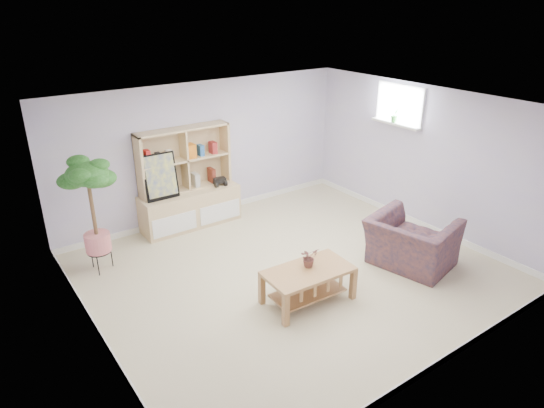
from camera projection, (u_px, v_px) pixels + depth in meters
floor at (291, 271)px, 7.06m from camera, size 5.50×5.00×0.01m
ceiling at (295, 107)px, 6.11m from camera, size 5.50×5.00×0.01m
walls at (293, 195)px, 6.59m from camera, size 5.51×5.01×2.40m
baseboard at (292, 268)px, 7.04m from camera, size 5.50×5.00×0.10m
window at (400, 105)px, 8.17m from camera, size 0.10×0.98×0.68m
window_sill at (396, 124)px, 8.27m from camera, size 0.14×1.00×0.04m
storage_unit at (188, 179)px, 8.14m from camera, size 1.71×0.58×1.71m
poster at (161, 177)px, 7.76m from camera, size 0.55×0.14×0.76m
toy_truck at (220, 181)px, 8.43m from camera, size 0.33×0.25×0.16m
coffee_table at (308, 285)px, 6.28m from camera, size 1.17×0.68×0.47m
table_plant at (309, 257)px, 6.23m from camera, size 0.24×0.21×0.25m
floor_tree at (94, 216)px, 6.76m from camera, size 0.63×0.63×1.71m
armchair at (412, 239)px, 7.05m from camera, size 1.25×1.36×0.86m
sill_plant at (395, 115)px, 8.24m from camera, size 0.14×0.11×0.24m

